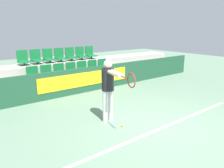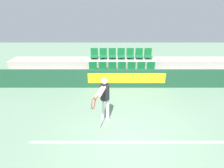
{
  "view_description": "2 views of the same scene",
  "coord_description": "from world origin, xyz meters",
  "px_view_note": "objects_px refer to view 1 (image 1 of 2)",
  "views": [
    {
      "loc": [
        -4.03,
        -3.32,
        2.42
      ],
      "look_at": [
        0.11,
        2.01,
        0.68
      ],
      "focal_mm": 35.0,
      "sensor_mm": 36.0,
      "label": 1
    },
    {
      "loc": [
        -0.53,
        -4.28,
        3.88
      ],
      "look_at": [
        -0.53,
        1.95,
        1.01
      ],
      "focal_mm": 28.0,
      "sensor_mm": 36.0,
      "label": 2
    }
  ],
  "objects_px": {
    "stadium_chair_11": "(71,55)",
    "stadium_chair_3": "(72,71)",
    "stadium_chair_0": "(34,76)",
    "stadium_chair_6": "(103,67)",
    "stadium_chair_9": "(49,57)",
    "tennis_player": "(109,85)",
    "stadium_chair_7": "(23,59)",
    "stadium_chair_10": "(60,56)",
    "stadium_chair_12": "(81,54)",
    "tennis_ball": "(123,126)",
    "stadium_chair_4": "(83,69)",
    "stadium_chair_8": "(36,58)",
    "stadium_chair_2": "(60,72)",
    "stadium_chair_5": "(94,68)",
    "stadium_chair_13": "(90,54)",
    "stadium_chair_1": "(47,74)"
  },
  "relations": [
    {
      "from": "stadium_chair_5",
      "to": "stadium_chair_8",
      "type": "height_order",
      "value": "stadium_chair_8"
    },
    {
      "from": "tennis_player",
      "to": "stadium_chair_4",
      "type": "bearing_deg",
      "value": 82.36
    },
    {
      "from": "stadium_chair_10",
      "to": "stadium_chair_4",
      "type": "bearing_deg",
      "value": -63.82
    },
    {
      "from": "stadium_chair_2",
      "to": "stadium_chair_7",
      "type": "bearing_deg",
      "value": 134.52
    },
    {
      "from": "stadium_chair_9",
      "to": "stadium_chair_13",
      "type": "bearing_deg",
      "value": 0.0
    },
    {
      "from": "stadium_chair_0",
      "to": "stadium_chair_10",
      "type": "xyz_separation_m",
      "value": [
        1.55,
        1.05,
        0.49
      ]
    },
    {
      "from": "stadium_chair_13",
      "to": "stadium_chair_1",
      "type": "bearing_deg",
      "value": -157.86
    },
    {
      "from": "stadium_chair_0",
      "to": "stadium_chair_1",
      "type": "distance_m",
      "value": 0.52
    },
    {
      "from": "stadium_chair_7",
      "to": "stadium_chair_10",
      "type": "bearing_deg",
      "value": 0.0
    },
    {
      "from": "stadium_chair_11",
      "to": "stadium_chair_3",
      "type": "bearing_deg",
      "value": -116.18
    },
    {
      "from": "tennis_player",
      "to": "stadium_chair_10",
      "type": "bearing_deg",
      "value": 92.96
    },
    {
      "from": "stadium_chair_2",
      "to": "stadium_chair_8",
      "type": "xyz_separation_m",
      "value": [
        -0.52,
        1.05,
        0.49
      ]
    },
    {
      "from": "stadium_chair_3",
      "to": "stadium_chair_4",
      "type": "distance_m",
      "value": 0.52
    },
    {
      "from": "stadium_chair_10",
      "to": "tennis_player",
      "type": "bearing_deg",
      "value": -99.87
    },
    {
      "from": "stadium_chair_6",
      "to": "stadium_chair_10",
      "type": "xyz_separation_m",
      "value": [
        -1.55,
        1.05,
        0.49
      ]
    },
    {
      "from": "stadium_chair_5",
      "to": "stadium_chair_13",
      "type": "xyz_separation_m",
      "value": [
        0.52,
        1.05,
        0.49
      ]
    },
    {
      "from": "tennis_player",
      "to": "tennis_ball",
      "type": "height_order",
      "value": "tennis_player"
    },
    {
      "from": "stadium_chair_6",
      "to": "stadium_chair_8",
      "type": "distance_m",
      "value": 2.83
    },
    {
      "from": "stadium_chair_5",
      "to": "stadium_chair_6",
      "type": "bearing_deg",
      "value": 0.0
    },
    {
      "from": "stadium_chair_6",
      "to": "stadium_chair_9",
      "type": "distance_m",
      "value": 2.37
    },
    {
      "from": "stadium_chair_2",
      "to": "stadium_chair_8",
      "type": "bearing_deg",
      "value": 116.18
    },
    {
      "from": "stadium_chair_3",
      "to": "tennis_ball",
      "type": "height_order",
      "value": "stadium_chair_3"
    },
    {
      "from": "stadium_chair_0",
      "to": "stadium_chair_6",
      "type": "xyz_separation_m",
      "value": [
        3.1,
        0.0,
        0.0
      ]
    },
    {
      "from": "stadium_chair_4",
      "to": "stadium_chair_11",
      "type": "relative_size",
      "value": 1.0
    },
    {
      "from": "stadium_chair_0",
      "to": "stadium_chair_10",
      "type": "bearing_deg",
      "value": 34.14
    },
    {
      "from": "stadium_chair_1",
      "to": "stadium_chair_7",
      "type": "relative_size",
      "value": 1.0
    },
    {
      "from": "stadium_chair_8",
      "to": "stadium_chair_9",
      "type": "height_order",
      "value": "same"
    },
    {
      "from": "stadium_chair_2",
      "to": "stadium_chair_5",
      "type": "relative_size",
      "value": 1.0
    },
    {
      "from": "stadium_chair_9",
      "to": "stadium_chair_12",
      "type": "height_order",
      "value": "same"
    },
    {
      "from": "stadium_chair_0",
      "to": "stadium_chair_11",
      "type": "relative_size",
      "value": 1.0
    },
    {
      "from": "stadium_chair_10",
      "to": "stadium_chair_12",
      "type": "relative_size",
      "value": 1.0
    },
    {
      "from": "tennis_player",
      "to": "tennis_ball",
      "type": "relative_size",
      "value": 24.84
    },
    {
      "from": "stadium_chair_9",
      "to": "stadium_chair_12",
      "type": "xyz_separation_m",
      "value": [
        1.55,
        0.0,
        0.0
      ]
    },
    {
      "from": "stadium_chair_11",
      "to": "stadium_chair_13",
      "type": "relative_size",
      "value": 1.0
    },
    {
      "from": "stadium_chair_0",
      "to": "stadium_chair_3",
      "type": "distance_m",
      "value": 1.55
    },
    {
      "from": "stadium_chair_8",
      "to": "tennis_ball",
      "type": "distance_m",
      "value": 5.18
    },
    {
      "from": "stadium_chair_8",
      "to": "stadium_chair_13",
      "type": "height_order",
      "value": "same"
    },
    {
      "from": "stadium_chair_11",
      "to": "stadium_chair_13",
      "type": "xyz_separation_m",
      "value": [
        1.03,
        0.0,
        0.0
      ]
    },
    {
      "from": "stadium_chair_8",
      "to": "tennis_player",
      "type": "distance_m",
      "value": 4.57
    },
    {
      "from": "stadium_chair_3",
      "to": "stadium_chair_10",
      "type": "distance_m",
      "value": 1.16
    },
    {
      "from": "stadium_chair_9",
      "to": "tennis_player",
      "type": "relative_size",
      "value": 0.36
    },
    {
      "from": "stadium_chair_2",
      "to": "stadium_chair_7",
      "type": "relative_size",
      "value": 1.0
    },
    {
      "from": "stadium_chair_3",
      "to": "tennis_ball",
      "type": "relative_size",
      "value": 8.82
    },
    {
      "from": "stadium_chair_5",
      "to": "stadium_chair_12",
      "type": "bearing_deg",
      "value": 90.0
    },
    {
      "from": "stadium_chair_1",
      "to": "stadium_chair_12",
      "type": "bearing_deg",
      "value": 26.95
    },
    {
      "from": "stadium_chair_7",
      "to": "stadium_chair_12",
      "type": "distance_m",
      "value": 2.58
    },
    {
      "from": "stadium_chair_0",
      "to": "stadium_chair_6",
      "type": "relative_size",
      "value": 1.0
    },
    {
      "from": "stadium_chair_7",
      "to": "stadium_chair_2",
      "type": "bearing_deg",
      "value": -45.48
    },
    {
      "from": "stadium_chair_5",
      "to": "stadium_chair_6",
      "type": "relative_size",
      "value": 1.0
    },
    {
      "from": "stadium_chair_2",
      "to": "stadium_chair_3",
      "type": "bearing_deg",
      "value": 0.0
    }
  ]
}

